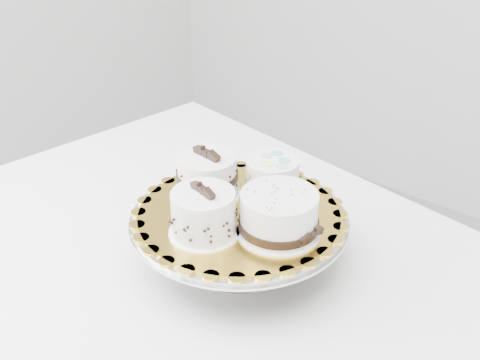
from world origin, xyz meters
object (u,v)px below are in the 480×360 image
Objects in this scene: cake_banded at (207,177)px; cake_ribbon at (279,215)px; cake_swirl at (204,214)px; cake_board at (239,214)px; cake_stand at (239,230)px; table at (231,301)px; cake_dots at (272,177)px.

cake_banded reaches higher than cake_ribbon.
cake_banded reaches higher than cake_swirl.
cake_board is at bearing -175.47° from cake_ribbon.
cake_banded reaches higher than cake_board.
cake_swirl reaches higher than cake_stand.
cake_swirl reaches higher than cake_board.
cake_swirl is at bearing -44.70° from cake_banded.
table is 3.69× the size of cake_stand.
cake_ribbon is (0.09, 0.08, -0.00)m from cake_swirl.
cake_board is 0.09m from cake_ribbon.
cake_board is (0.00, -0.00, 0.03)m from cake_stand.
cake_dots reaches higher than cake_board.
cake_board is 2.97× the size of cake_banded.
table is at bearing -161.87° from cake_ribbon.
cake_stand is (0.00, 0.02, 0.14)m from table.
cake_stand is 0.11m from cake_dots.
cake_banded is at bearing -160.19° from cake_dots.
table is 11.43× the size of cake_swirl.
cake_dots is (0.01, 0.10, 0.21)m from table.
table is 0.23m from cake_dots.
cake_board is at bearing -1.24° from cake_banded.
cake_banded is at bearing 172.96° from cake_stand.
table is 11.91× the size of cake_banded.
cake_dots is 0.83× the size of cake_ribbon.
cake_swirl is 1.01× the size of cake_dots.
cake_stand is 0.03m from cake_board.
cake_board is 0.09m from cake_banded.
table is 0.22m from cake_swirl.
cake_swirl is at bearing -93.30° from cake_board.
cake_dots reaches higher than table.
table is at bearing -15.81° from cake_banded.
cake_dots is (0.01, 0.16, -0.00)m from cake_swirl.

